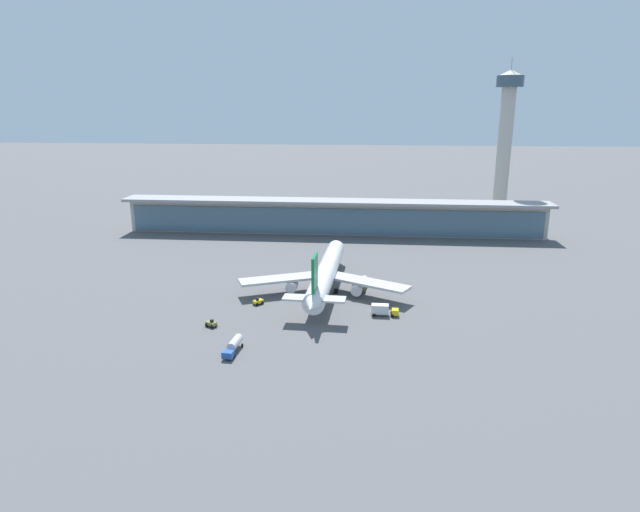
# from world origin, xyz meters

# --- Properties ---
(ground_plane) EXTENTS (1200.00, 1200.00, 0.00)m
(ground_plane) POSITION_xyz_m (0.00, 0.00, 0.00)
(ground_plane) COLOR #515154
(airliner_on_stand) EXTENTS (51.49, 66.96, 17.84)m
(airliner_on_stand) POSITION_xyz_m (2.70, 3.04, 5.62)
(airliner_on_stand) COLOR white
(airliner_on_stand) RESTS_ON ground
(service_truck_near_nose_yellow) EXTENTS (7.35, 2.53, 3.10)m
(service_truck_near_nose_yellow) POSITION_xyz_m (19.68, -15.63, 1.69)
(service_truck_near_nose_yellow) COLOR yellow
(service_truck_near_nose_yellow) RESTS_ON ground
(service_truck_under_wing_olive) EXTENTS (3.44, 8.81, 2.95)m
(service_truck_under_wing_olive) POSITION_xyz_m (13.93, 6.62, 1.71)
(service_truck_under_wing_olive) COLOR olive
(service_truck_under_wing_olive) RESTS_ON ground
(service_truck_mid_apron_olive) EXTENTS (3.33, 2.91, 2.05)m
(service_truck_mid_apron_olive) POSITION_xyz_m (-24.44, -27.36, 0.87)
(service_truck_mid_apron_olive) COLOR olive
(service_truck_mid_apron_olive) RESTS_ON ground
(service_truck_by_tail_yellow) EXTENTS (3.16, 3.28, 2.05)m
(service_truck_by_tail_yellow) POSITION_xyz_m (-15.62, -10.44, 0.87)
(service_truck_by_tail_yellow) COLOR yellow
(service_truck_by_tail_yellow) RESTS_ON ground
(service_truck_on_taxiway_blue) EXTENTS (3.21, 8.78, 2.95)m
(service_truck_on_taxiway_blue) POSITION_xyz_m (-15.12, -41.37, 1.71)
(service_truck_on_taxiway_blue) COLOR #234C9E
(service_truck_on_taxiway_blue) RESTS_ON ground
(terminal_building) EXTENTS (183.60, 12.80, 15.20)m
(terminal_building) POSITION_xyz_m (0.00, 78.56, 7.87)
(terminal_building) COLOR #B2ADA3
(terminal_building) RESTS_ON ground
(control_tower) EXTENTS (12.00, 12.00, 74.65)m
(control_tower) POSITION_xyz_m (77.01, 108.65, 40.66)
(control_tower) COLOR #B2ADA3
(control_tower) RESTS_ON ground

